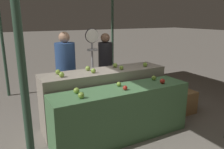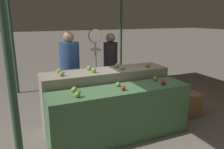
# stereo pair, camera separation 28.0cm
# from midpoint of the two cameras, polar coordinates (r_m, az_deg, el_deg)

# --- Properties ---
(ground_plane) EXTENTS (60.00, 60.00, 0.00)m
(ground_plane) POSITION_cam_midpoint_polar(r_m,az_deg,el_deg) (3.69, 4.48, -16.10)
(ground_plane) COLOR gray
(display_counter_front) EXTENTS (2.24, 0.55, 0.83)m
(display_counter_front) POSITION_cam_midpoint_polar(r_m,az_deg,el_deg) (3.49, 4.61, -10.20)
(display_counter_front) COLOR #4C7A4C
(display_counter_front) RESTS_ON ground_plane
(display_counter_back) EXTENTS (2.24, 0.55, 0.99)m
(display_counter_back) POSITION_cam_midpoint_polar(r_m,az_deg,el_deg) (3.96, 0.51, -5.85)
(display_counter_back) COLOR gray
(display_counter_back) RESTS_ON ground_plane
(apple_front_0) EXTENTS (0.09, 0.09, 0.09)m
(apple_front_0) POSITION_cam_midpoint_polar(r_m,az_deg,el_deg) (2.96, -6.36, -5.23)
(apple_front_0) COLOR #7AA338
(apple_front_0) RESTS_ON display_counter_front
(apple_front_1) EXTENTS (0.07, 0.07, 0.07)m
(apple_front_1) POSITION_cam_midpoint_polar(r_m,az_deg,el_deg) (3.24, 5.44, -3.62)
(apple_front_1) COLOR #AD281E
(apple_front_1) RESTS_ON display_counter_front
(apple_front_2) EXTENTS (0.08, 0.08, 0.08)m
(apple_front_2) POSITION_cam_midpoint_polar(r_m,az_deg,el_deg) (3.62, 15.39, -2.03)
(apple_front_2) COLOR #AD281E
(apple_front_2) RESTS_ON display_counter_front
(apple_front_3) EXTENTS (0.09, 0.09, 0.09)m
(apple_front_3) POSITION_cam_midpoint_polar(r_m,az_deg,el_deg) (3.17, -7.36, -3.96)
(apple_front_3) COLOR #84AD3D
(apple_front_3) RESTS_ON display_counter_front
(apple_front_4) EXTENTS (0.07, 0.07, 0.07)m
(apple_front_4) POSITION_cam_midpoint_polar(r_m,az_deg,el_deg) (3.41, 3.90, -2.60)
(apple_front_4) COLOR #84AD3D
(apple_front_4) RESTS_ON display_counter_front
(apple_front_5) EXTENTS (0.08, 0.08, 0.08)m
(apple_front_5) POSITION_cam_midpoint_polar(r_m,az_deg,el_deg) (3.79, 13.34, -1.14)
(apple_front_5) COLOR #7AA338
(apple_front_5) RESTS_ON display_counter_front
(apple_back_0) EXTENTS (0.08, 0.08, 0.08)m
(apple_back_0) POSITION_cam_midpoint_polar(r_m,az_deg,el_deg) (3.46, -10.78, 0.20)
(apple_back_0) COLOR #84AD3D
(apple_back_0) RESTS_ON display_counter_back
(apple_back_1) EXTENTS (0.08, 0.08, 0.08)m
(apple_back_1) POSITION_cam_midpoint_polar(r_m,az_deg,el_deg) (3.62, -2.57, 1.05)
(apple_back_1) COLOR #84AD3D
(apple_back_1) RESTS_ON display_counter_back
(apple_back_2) EXTENTS (0.07, 0.07, 0.07)m
(apple_back_2) POSITION_cam_midpoint_polar(r_m,az_deg,el_deg) (3.83, 4.95, 1.71)
(apple_back_2) COLOR #84AD3D
(apple_back_2) RESTS_ON display_counter_back
(apple_back_3) EXTENTS (0.08, 0.08, 0.08)m
(apple_back_3) POSITION_cam_midpoint_polar(r_m,az_deg,el_deg) (4.09, 11.31, 2.38)
(apple_back_3) COLOR #7AA338
(apple_back_3) RESTS_ON display_counter_back
(apple_back_4) EXTENTS (0.08, 0.08, 0.08)m
(apple_back_4) POSITION_cam_midpoint_polar(r_m,az_deg,el_deg) (3.65, -11.55, 0.91)
(apple_back_4) COLOR #84AD3D
(apple_back_4) RESTS_ON display_counter_back
(apple_back_5) EXTENTS (0.08, 0.08, 0.08)m
(apple_back_5) POSITION_cam_midpoint_polar(r_m,az_deg,el_deg) (3.79, -3.89, 1.70)
(apple_back_5) COLOR #8EB247
(apple_back_5) RESTS_ON display_counter_back
(apple_back_6) EXTENTS (0.09, 0.09, 0.09)m
(apple_back_6) POSITION_cam_midpoint_polar(r_m,az_deg,el_deg) (4.00, 3.40, 2.39)
(apple_back_6) COLOR #8EB247
(apple_back_6) RESTS_ON display_counter_back
(produce_scale) EXTENTS (0.27, 0.20, 1.69)m
(produce_scale) POSITION_cam_midpoint_polar(r_m,az_deg,el_deg) (4.24, -2.41, 5.71)
(produce_scale) COLOR #99999E
(produce_scale) RESTS_ON ground_plane
(person_vendor_at_scale) EXTENTS (0.44, 0.44, 1.62)m
(person_vendor_at_scale) POSITION_cam_midpoint_polar(r_m,az_deg,el_deg) (4.49, -9.19, 2.14)
(person_vendor_at_scale) COLOR #2D2D38
(person_vendor_at_scale) RESTS_ON ground_plane
(person_customer_left) EXTENTS (0.34, 0.34, 1.55)m
(person_customer_left) POSITION_cam_midpoint_polar(r_m,az_deg,el_deg) (4.95, 1.23, 3.21)
(person_customer_left) COLOR #2D2D38
(person_customer_left) RESTS_ON ground_plane
(wooden_crate_side) EXTENTS (0.45, 0.45, 0.45)m
(wooden_crate_side) POSITION_cam_midpoint_polar(r_m,az_deg,el_deg) (4.66, 20.41, -7.13)
(wooden_crate_side) COLOR #9E7547
(wooden_crate_side) RESTS_ON ground_plane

